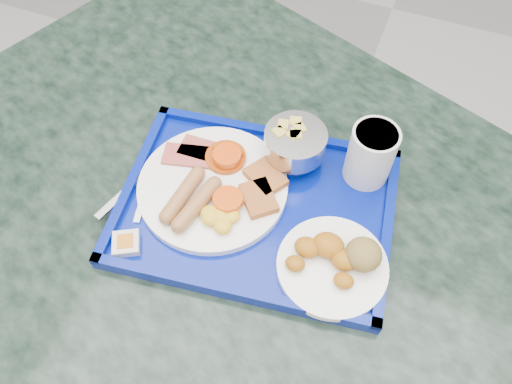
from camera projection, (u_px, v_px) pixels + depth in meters
table at (260, 273)px, 0.99m from camera, size 1.56×1.31×0.83m
tray at (256, 207)px, 0.82m from camera, size 0.48×0.38×0.03m
main_plate at (215, 188)px, 0.81m from camera, size 0.25×0.25×0.04m
bread_plate at (337, 261)px, 0.74m from camera, size 0.17×0.17×0.05m
fruit_bowl at (295, 142)px, 0.82m from camera, size 0.10×0.10×0.07m
juice_cup at (371, 153)px, 0.80m from camera, size 0.08×0.08×0.11m
spoon at (171, 163)px, 0.85m from camera, size 0.06×0.17×0.01m
knife at (137, 181)px, 0.83m from camera, size 0.06×0.18×0.00m
jam_packet at (126, 243)px, 0.76m from camera, size 0.05×0.05×0.02m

